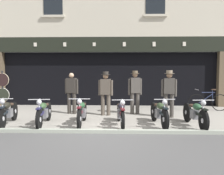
% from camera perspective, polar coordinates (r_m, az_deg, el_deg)
% --- Properties ---
extents(ground, '(23.22, 22.00, 0.18)m').
position_cam_1_polar(ground, '(5.87, -3.42, -13.62)').
color(ground, gray).
extents(shop_facade, '(11.52, 4.42, 6.81)m').
position_cam_1_polar(shop_facade, '(13.54, -0.32, 4.39)').
color(shop_facade, black).
rests_on(shop_facade, ground).
extents(motorcycle_far_left, '(0.62, 1.94, 0.91)m').
position_cam_1_polar(motorcycle_far_left, '(8.46, -23.15, -5.21)').
color(motorcycle_far_left, black).
rests_on(motorcycle_far_left, ground).
extents(motorcycle_left, '(0.62, 2.06, 0.91)m').
position_cam_1_polar(motorcycle_left, '(8.01, -15.66, -5.55)').
color(motorcycle_left, black).
rests_on(motorcycle_left, ground).
extents(motorcycle_center_left, '(0.62, 2.03, 0.92)m').
position_cam_1_polar(motorcycle_center_left, '(7.82, -7.05, -5.62)').
color(motorcycle_center_left, black).
rests_on(motorcycle_center_left, ground).
extents(motorcycle_center, '(0.62, 2.02, 0.91)m').
position_cam_1_polar(motorcycle_center, '(7.69, 2.05, -5.86)').
color(motorcycle_center, black).
rests_on(motorcycle_center, ground).
extents(motorcycle_center_right, '(0.62, 1.95, 0.92)m').
position_cam_1_polar(motorcycle_center_right, '(7.83, 11.01, -5.70)').
color(motorcycle_center_right, black).
rests_on(motorcycle_center_right, ground).
extents(motorcycle_right, '(0.62, 1.99, 0.91)m').
position_cam_1_polar(motorcycle_right, '(7.98, 18.91, -5.67)').
color(motorcycle_right, black).
rests_on(motorcycle_right, ground).
extents(salesman_left, '(0.55, 0.30, 1.63)m').
position_cam_1_polar(salesman_left, '(9.79, -9.46, -0.87)').
color(salesman_left, '#38332D').
rests_on(salesman_left, ground).
extents(shopkeeper_center, '(0.56, 0.36, 1.69)m').
position_cam_1_polar(shopkeeper_center, '(9.31, -1.50, -0.81)').
color(shopkeeper_center, brown).
rests_on(shopkeeper_center, ground).
extents(salesman_right, '(0.55, 0.34, 1.72)m').
position_cam_1_polar(salesman_right, '(9.65, 5.41, -0.59)').
color(salesman_right, '#47423D').
rests_on(salesman_right, ground).
extents(assistant_far_right, '(0.56, 0.36, 1.74)m').
position_cam_1_polar(assistant_far_right, '(9.14, 13.23, -0.83)').
color(assistant_far_right, '#47423D').
rests_on(assistant_far_right, ground).
extents(tyre_sign_pole, '(0.56, 0.06, 1.71)m').
position_cam_1_polar(tyre_sign_pole, '(11.06, -24.29, -0.07)').
color(tyre_sign_pole, '#232328').
rests_on(tyre_sign_pole, ground).
extents(advert_board_near, '(0.65, 0.03, 1.07)m').
position_cam_1_polar(advert_board_near, '(12.12, 11.75, 4.02)').
color(advert_board_near, silver).
extents(leaning_bicycle, '(1.73, 0.50, 0.95)m').
position_cam_1_polar(leaning_bicycle, '(11.22, 21.65, -3.12)').
color(leaning_bicycle, black).
rests_on(leaning_bicycle, ground).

